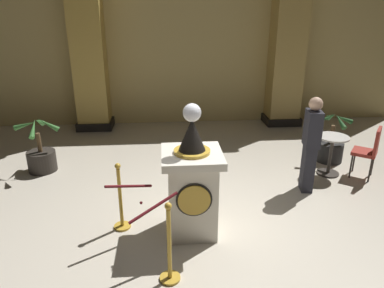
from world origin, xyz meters
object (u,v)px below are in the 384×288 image
at_px(stanchion_far, 169,254).
at_px(cafe_chair_red, 370,148).
at_px(cafe_table, 331,150).
at_px(pedestal_clock, 192,185).
at_px(potted_palm_right, 330,148).
at_px(stanchion_near, 121,206).
at_px(potted_palm_left, 41,156).
at_px(bystander_guest, 311,143).

distance_m(stanchion_far, cafe_chair_red, 4.34).
height_order(cafe_table, cafe_chair_red, cafe_chair_red).
height_order(stanchion_far, cafe_table, stanchion_far).
bearing_deg(pedestal_clock, cafe_table, 30.81).
bearing_deg(cafe_chair_red, potted_palm_right, 112.37).
bearing_deg(stanchion_far, cafe_chair_red, 32.81).
bearing_deg(stanchion_near, stanchion_far, -59.36).
bearing_deg(cafe_chair_red, pedestal_clock, -156.87).
xyz_separation_m(potted_palm_left, cafe_table, (5.38, -0.60, 0.18)).
distance_m(stanchion_near, potted_palm_right, 4.46).
bearing_deg(potted_palm_left, potted_palm_right, -0.01).
height_order(stanchion_far, cafe_chair_red, stanchion_far).
height_order(stanchion_near, stanchion_far, stanchion_far).
bearing_deg(stanchion_near, potted_palm_right, 27.30).
distance_m(potted_palm_left, cafe_table, 5.42).
relative_size(potted_palm_left, cafe_table, 1.44).
relative_size(stanchion_near, cafe_chair_red, 1.04).
distance_m(potted_palm_right, cafe_table, 0.69).
distance_m(bystander_guest, cafe_chair_red, 1.36).
bearing_deg(stanchion_near, potted_palm_left, 129.82).
xyz_separation_m(bystander_guest, cafe_table, (0.66, 0.57, -0.38)).
height_order(stanchion_near, cafe_chair_red, stanchion_near).
distance_m(potted_palm_left, bystander_guest, 4.90).
height_order(pedestal_clock, potted_palm_left, pedestal_clock).
xyz_separation_m(stanchion_far, cafe_table, (3.03, 2.54, 0.13)).
relative_size(stanchion_far, potted_palm_left, 0.93).
height_order(stanchion_near, potted_palm_right, potted_palm_right).
bearing_deg(cafe_table, bystander_guest, -139.24).
bearing_deg(stanchion_near, cafe_table, 21.47).
relative_size(pedestal_clock, bystander_guest, 1.13).
bearing_deg(stanchion_far, cafe_table, 40.01).
distance_m(stanchion_near, cafe_chair_red, 4.47).
bearing_deg(pedestal_clock, potted_palm_left, 140.56).
distance_m(pedestal_clock, cafe_table, 3.15).
height_order(stanchion_far, potted_palm_left, potted_palm_left).
xyz_separation_m(stanchion_near, bystander_guest, (3.02, 0.88, 0.51)).
distance_m(potted_palm_right, bystander_guest, 1.61).
distance_m(stanchion_near, bystander_guest, 3.18).
relative_size(pedestal_clock, stanchion_near, 1.84).
xyz_separation_m(potted_palm_left, cafe_chair_red, (5.99, -0.79, 0.28)).
bearing_deg(stanchion_near, cafe_chair_red, 16.26).
bearing_deg(pedestal_clock, cafe_chair_red, 23.13).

